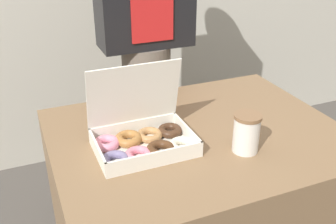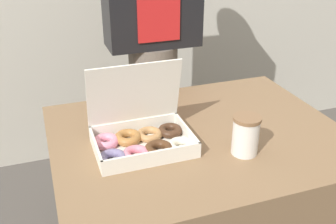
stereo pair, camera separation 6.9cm
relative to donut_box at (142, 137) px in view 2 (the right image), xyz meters
The scene contains 4 objects.
table 0.48m from the donut_box, ahead, with size 1.07×0.83×0.76m.
donut_box is the anchor object (origin of this frame).
coffee_cup 0.35m from the donut_box, 25.20° to the right, with size 0.09×0.09×0.14m.
person_customer 0.68m from the donut_box, 69.33° to the left, with size 0.43×0.24×1.73m.
Camera 2 is at (-0.52, -1.15, 1.48)m, focal length 42.00 mm.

